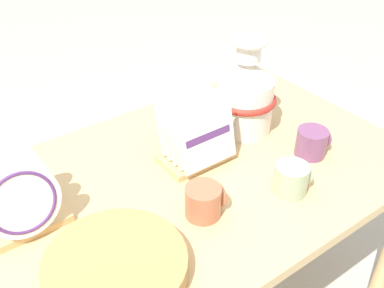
{
  "coord_description": "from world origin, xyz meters",
  "views": [
    {
      "loc": [
        -0.64,
        -0.87,
        1.62
      ],
      "look_at": [
        0.0,
        0.0,
        0.86
      ],
      "focal_mm": 42.0,
      "sensor_mm": 36.0,
      "label": 1
    }
  ],
  "objects": [
    {
      "name": "display_table",
      "position": [
        0.0,
        0.0,
        0.66
      ],
      "size": [
        1.38,
        0.87,
        0.75
      ],
      "color": "tan",
      "rests_on": "ground_plane"
    },
    {
      "name": "ceramic_vase",
      "position": [
        0.3,
        0.1,
        0.89
      ],
      "size": [
        0.21,
        0.21,
        0.33
      ],
      "color": "white",
      "rests_on": "display_table"
    },
    {
      "name": "dish_rack_round_plates",
      "position": [
        -0.49,
        0.08,
        0.82
      ],
      "size": [
        0.23,
        0.17,
        0.22
      ],
      "color": "tan",
      "rests_on": "display_table"
    },
    {
      "name": "dish_rack_square_plates",
      "position": [
        0.05,
        0.05,
        0.83
      ],
      "size": [
        0.23,
        0.17,
        0.22
      ],
      "color": "tan",
      "rests_on": "display_table"
    },
    {
      "name": "wicker_charger_stack",
      "position": [
        -0.37,
        -0.21,
        0.77
      ],
      "size": [
        0.34,
        0.34,
        0.05
      ],
      "color": "tan",
      "rests_on": "display_table"
    },
    {
      "name": "mug_sage_glaze",
      "position": [
        0.19,
        -0.24,
        0.79
      ],
      "size": [
        0.11,
        0.1,
        0.09
      ],
      "color": "#9EB28E",
      "rests_on": "display_table"
    },
    {
      "name": "mug_plum_glaze",
      "position": [
        0.37,
        -0.15,
        0.79
      ],
      "size": [
        0.11,
        0.1,
        0.09
      ],
      "color": "#7A4770",
      "rests_on": "display_table"
    },
    {
      "name": "mug_terracotta_glaze",
      "position": [
        -0.08,
        -0.16,
        0.79
      ],
      "size": [
        0.11,
        0.1,
        0.09
      ],
      "color": "#B76647",
      "rests_on": "display_table"
    }
  ]
}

